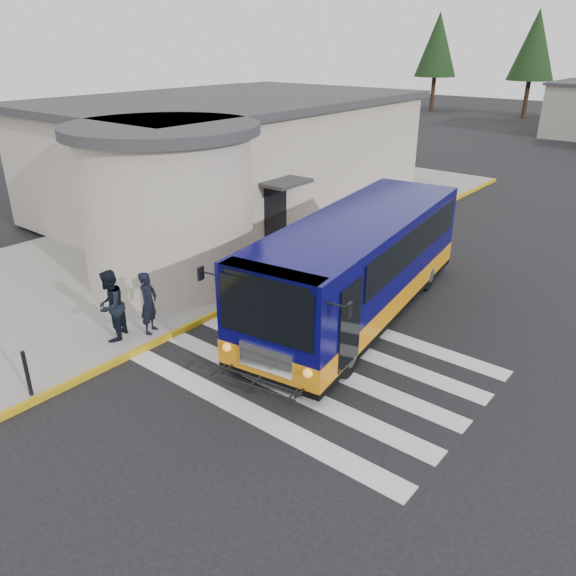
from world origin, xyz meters
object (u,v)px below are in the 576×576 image
Objects in this scene: pedestrian_a at (149,303)px; pedestrian_b at (110,306)px; transit_bus at (357,270)px; bollard at (27,374)px.

pedestrian_a is 0.95m from pedestrian_b.
pedestrian_a is (-3.42, -4.52, -0.37)m from transit_bus.
transit_bus is 5.68m from pedestrian_a.
transit_bus is 5.57× the size of pedestrian_b.
pedestrian_b is (-3.86, -5.35, -0.28)m from transit_bus.
bollard is at bearing 158.65° from pedestrian_a.
pedestrian_a is 3.50m from bollard.
pedestrian_a is at bearing 120.43° from pedestrian_b.
pedestrian_b reaches higher than pedestrian_a.
transit_bus is at bearing 68.68° from bollard.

